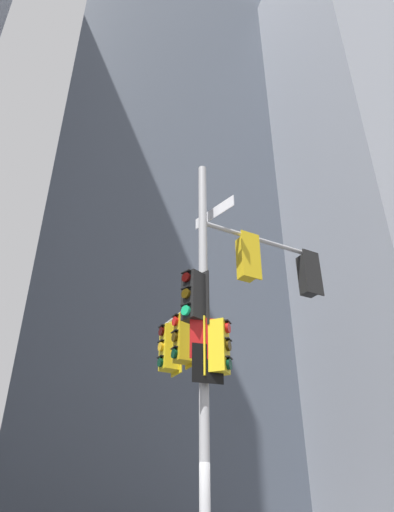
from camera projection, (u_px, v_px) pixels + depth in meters
The scene contains 3 objects.
building_tower_right at pixel (383, 180), 30.64m from camera, with size 12.32×12.32×42.59m, color #9399A3.
building_mid_block at pixel (160, 205), 38.66m from camera, with size 16.36×16.36×49.13m, color #4C5460.
signal_pole_assembly at pixel (218, 319), 9.44m from camera, with size 3.71×2.24×8.88m.
Camera 1 is at (-2.45, -8.04, 1.70)m, focal length 32.24 mm.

